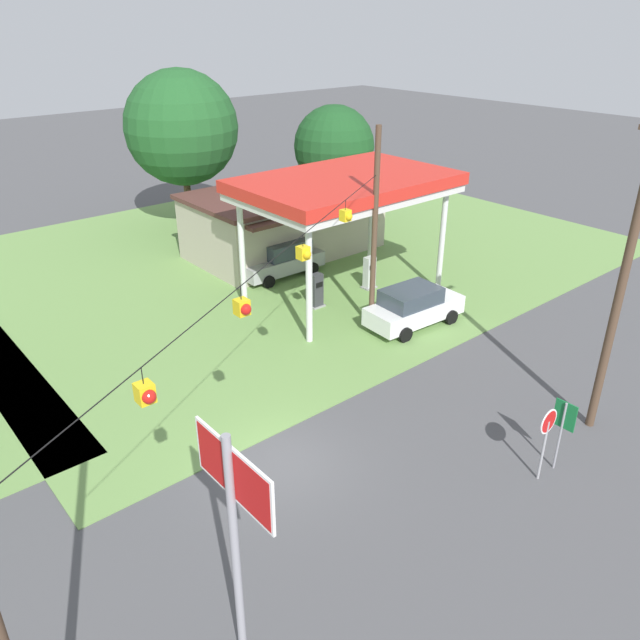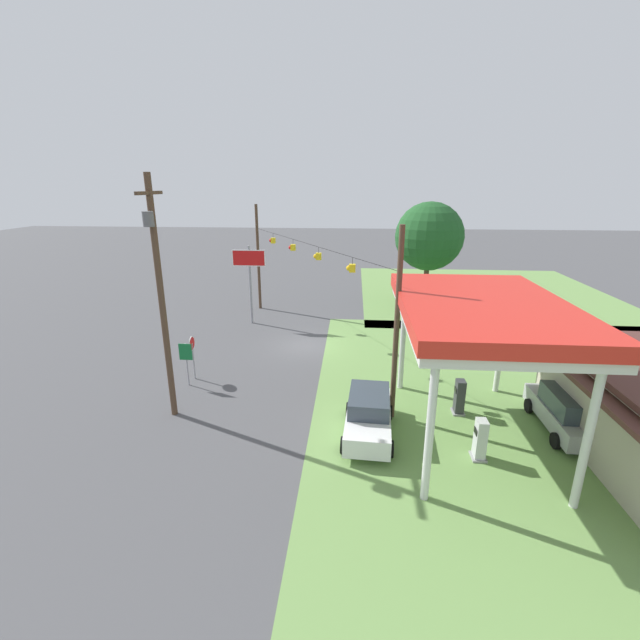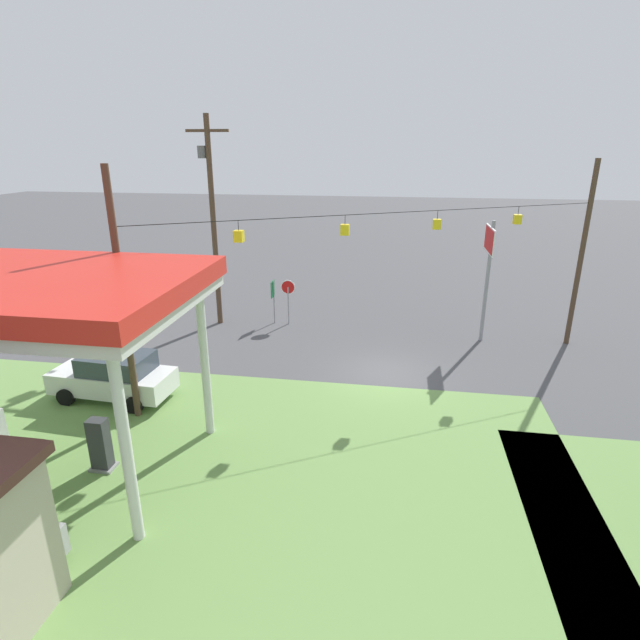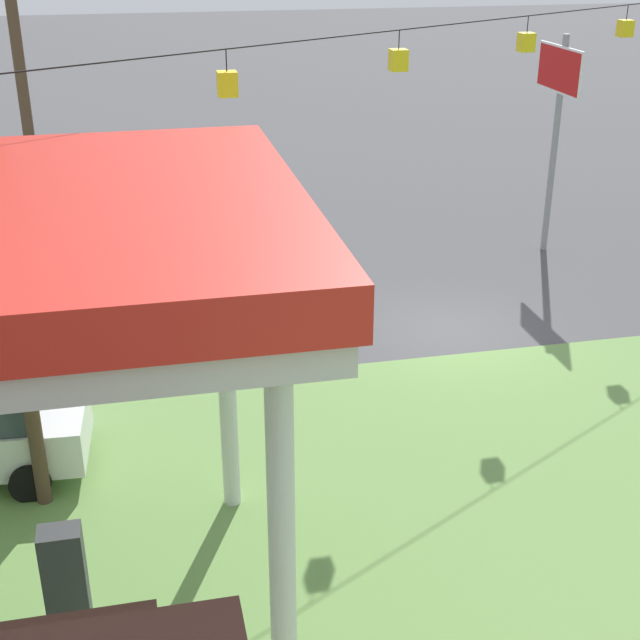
{
  "view_description": "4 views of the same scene",
  "coord_description": "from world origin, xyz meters",
  "views": [
    {
      "loc": [
        -9.16,
        -12.69,
        12.76
      ],
      "look_at": [
        3.6,
        2.39,
        2.98
      ],
      "focal_mm": 35.0,
      "sensor_mm": 36.0,
      "label": 1
    },
    {
      "loc": [
        26.66,
        3.07,
        10.38
      ],
      "look_at": [
        3.49,
        1.22,
        2.97
      ],
      "focal_mm": 24.0,
      "sensor_mm": 36.0,
      "label": 2
    },
    {
      "loc": [
        -0.28,
        19.81,
        9.33
      ],
      "look_at": [
        2.62,
        1.6,
        2.87
      ],
      "focal_mm": 28.0,
      "sensor_mm": 36.0,
      "label": 3
    },
    {
      "loc": [
        6.96,
        17.83,
        8.79
      ],
      "look_at": [
        3.64,
        2.57,
        1.74
      ],
      "focal_mm": 50.0,
      "sensor_mm": 36.0,
      "label": 4
    }
  ],
  "objects": [
    {
      "name": "route_sign",
      "position": [
        6.37,
        -5.66,
        1.71
      ],
      "size": [
        0.1,
        0.7,
        2.4
      ],
      "color": "gray",
      "rests_on": "ground"
    },
    {
      "name": "ground_plane",
      "position": [
        0.0,
        0.0,
        0.0
      ],
      "size": [
        160.0,
        160.0,
        0.0
      ],
      "primitive_type": "plane",
      "color": "#4C4C4F"
    },
    {
      "name": "fuel_pump_near",
      "position": [
        8.26,
        8.15,
        0.82
      ],
      "size": [
        0.71,
        0.56,
        1.71
      ],
      "color": "gray",
      "rests_on": "ground"
    },
    {
      "name": "stop_sign_overhead",
      "position": [
        -4.57,
        -4.75,
        4.38
      ],
      "size": [
        0.22,
        2.5,
        6.02
      ],
      "color": "gray",
      "rests_on": "ground"
    },
    {
      "name": "gas_station_canopy",
      "position": [
        10.01,
        8.15,
        5.53
      ],
      "size": [
        9.84,
        6.35,
        6.06
      ],
      "color": "silver",
      "rests_on": "ground"
    },
    {
      "name": "car_at_pumps_front",
      "position": [
        10.3,
        3.86,
        0.95
      ],
      "size": [
        4.73,
        2.32,
        1.86
      ],
      "rotation": [
        0.0,
        0.0,
        -0.06
      ],
      "color": "white",
      "rests_on": "ground"
    },
    {
      "name": "utility_pole_main",
      "position": [
        9.38,
        -5.21,
        6.03
      ],
      "size": [
        2.2,
        0.44,
        10.84
      ],
      "color": "#4C3828",
      "rests_on": "ground"
    },
    {
      "name": "stop_sign_roadside",
      "position": [
        5.52,
        -5.62,
        1.81
      ],
      "size": [
        0.8,
        0.08,
        2.5
      ],
      "rotation": [
        0.0,
        0.0,
        3.14
      ],
      "color": "#99999E",
      "rests_on": "ground"
    },
    {
      "name": "signal_span_gantry",
      "position": [
        0.0,
        -0.01,
        4.81
      ],
      "size": [
        17.86,
        10.24,
        8.82
      ],
      "color": "#4C3828",
      "rests_on": "ground"
    }
  ]
}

